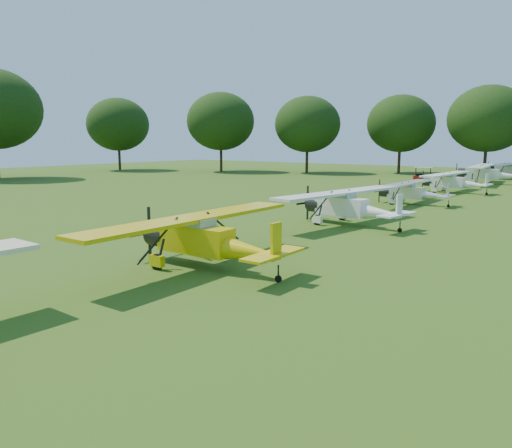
{
  "coord_description": "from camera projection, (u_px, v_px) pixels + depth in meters",
  "views": [
    {
      "loc": [
        14.71,
        -20.71,
        5.04
      ],
      "look_at": [
        1.64,
        -3.23,
        1.4
      ],
      "focal_mm": 35.0,
      "sensor_mm": 36.0,
      "label": 1
    }
  ],
  "objects": [
    {
      "name": "ground",
      "position": [
        268.0,
        239.0,
        25.88
      ],
      "size": [
        160.0,
        160.0,
        0.0
      ],
      "primitive_type": "plane",
      "color": "#255415",
      "rests_on": "ground"
    },
    {
      "name": "tree_belt",
      "position": [
        335.0,
        74.0,
        22.57
      ],
      "size": [
        137.36,
        130.27,
        14.52
      ],
      "color": "black",
      "rests_on": "ground"
    },
    {
      "name": "aircraft_2",
      "position": [
        205.0,
        236.0,
        19.83
      ],
      "size": [
        7.09,
        11.27,
        2.23
      ],
      "rotation": [
        0.0,
        0.0,
        0.02
      ],
      "color": "#D7BE09",
      "rests_on": "ground"
    },
    {
      "name": "aircraft_3",
      "position": [
        349.0,
        204.0,
        30.02
      ],
      "size": [
        7.04,
        11.17,
        2.19
      ],
      "rotation": [
        0.0,
        0.0,
        -0.14
      ],
      "color": "white",
      "rests_on": "ground"
    },
    {
      "name": "aircraft_4",
      "position": [
        411.0,
        191.0,
        39.95
      ],
      "size": [
        5.94,
        9.42,
        1.87
      ],
      "rotation": [
        0.0,
        0.0,
        0.0
      ],
      "color": "silver",
      "rests_on": "ground"
    },
    {
      "name": "aircraft_5",
      "position": [
        452.0,
        180.0,
        48.99
      ],
      "size": [
        6.59,
        10.49,
        2.06
      ],
      "rotation": [
        0.0,
        0.0,
        -0.06
      ],
      "color": "white",
      "rests_on": "ground"
    },
    {
      "name": "aircraft_6",
      "position": [
        487.0,
        172.0,
        58.74
      ],
      "size": [
        7.61,
        12.11,
        2.38
      ],
      "rotation": [
        0.0,
        0.0,
        0.1
      ],
      "color": "white",
      "rests_on": "ground"
    },
    {
      "name": "aircraft_7",
      "position": [
        511.0,
        169.0,
        68.8
      ],
      "size": [
        6.83,
        10.87,
        2.14
      ],
      "rotation": [
        0.0,
        0.0,
        -0.09
      ],
      "color": "silver",
      "rests_on": "ground"
    },
    {
      "name": "golf_cart",
      "position": [
        422.0,
        177.0,
        61.24
      ],
      "size": [
        2.47,
        1.87,
        1.88
      ],
      "rotation": [
        0.0,
        0.0,
        0.28
      ],
      "color": "#A9120C",
      "rests_on": "ground"
    }
  ]
}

